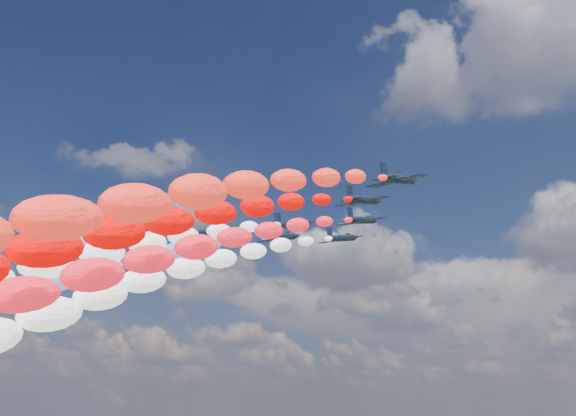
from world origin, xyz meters
The scene contains 14 objects.
jet_0 centered at (-27.41, -7.00, 101.18)m, with size 9.14×12.26×2.70m, color black, non-canonical shape.
jet_1 centered at (-19.73, 2.71, 101.18)m, with size 9.14×12.26×2.70m, color black, non-canonical shape.
jet_2 centered at (-8.99, 14.05, 101.18)m, with size 9.14×12.26×2.70m, color black, non-canonical shape.
trail_2 centered at (-8.99, -41.73, 80.26)m, with size 5.67×107.09×45.22m, color #2B78E5, non-canonical shape.
jet_3 centered at (-1.75, 7.96, 101.18)m, with size 9.14×12.26×2.70m, color black, non-canonical shape.
trail_3 centered at (-1.75, -47.82, 80.26)m, with size 5.67×107.09×45.22m, color white, non-canonical shape.
jet_4 centered at (0.47, 21.90, 101.18)m, with size 9.14×12.26×2.70m, color black, non-canonical shape.
trail_4 centered at (0.47, -33.87, 80.26)m, with size 5.67×107.09×45.22m, color white, non-canonical shape.
jet_5 centered at (10.45, 12.61, 101.18)m, with size 9.14×12.26×2.70m, color black, non-canonical shape.
trail_5 centered at (10.45, -43.17, 80.26)m, with size 5.67×107.09×45.22m, color red, non-canonical shape.
jet_6 centered at (16.75, 1.92, 101.18)m, with size 9.14×12.26×2.70m, color black, non-canonical shape.
trail_6 centered at (16.75, -53.85, 80.26)m, with size 5.67×107.09×45.22m, color #D70100, non-canonical shape.
jet_7 centered at (26.21, -4.23, 101.18)m, with size 9.14×12.26×2.70m, color black, non-canonical shape.
trail_7 centered at (26.21, -60.01, 80.26)m, with size 5.67×107.09×45.22m, color red, non-canonical shape.
Camera 1 is at (71.15, -96.34, 66.68)m, focal length 44.37 mm.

